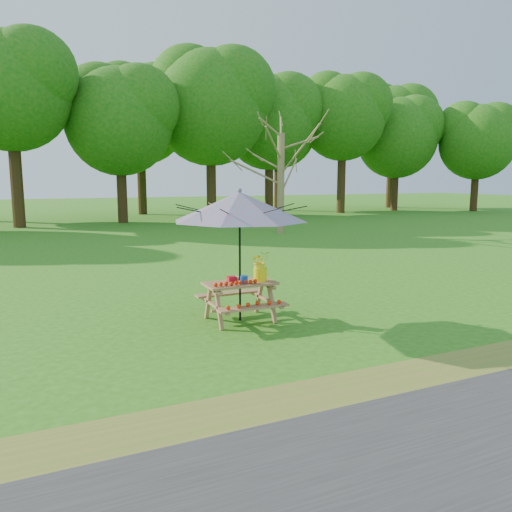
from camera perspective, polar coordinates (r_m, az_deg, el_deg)
name	(u,v)px	position (r m, az deg, el deg)	size (l,w,h in m)	color
ground	(442,302)	(10.51, 20.50, -4.98)	(120.00, 120.00, 0.00)	#2D6A14
treeline	(159,80)	(30.56, -11.08, 19.18)	(60.00, 12.00, 16.00)	#115D10
bare_tree	(281,91)	(22.63, 2.93, 18.37)	(7.00, 7.00, 10.17)	olive
picnic_table	(240,302)	(8.54, -1.83, -5.26)	(1.20, 1.32, 0.67)	#956143
patio_umbrella	(240,207)	(8.30, -1.89, 5.67)	(2.56, 2.56, 2.26)	black
produce_bins	(238,279)	(8.45, -2.11, -2.67)	(0.29, 0.42, 0.13)	red
tomatoes_row	(236,283)	(8.24, -2.32, -3.09)	(0.77, 0.13, 0.07)	red
flower_bucket	(260,265)	(8.53, 0.49, -1.04)	(0.34, 0.31, 0.52)	#FFEB0D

